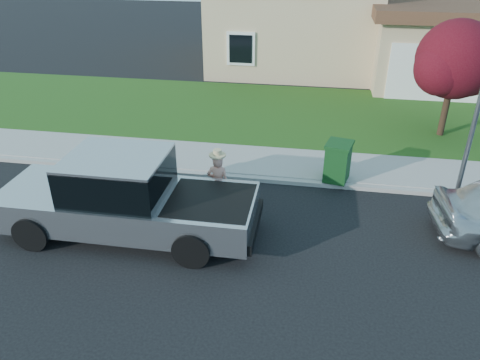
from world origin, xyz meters
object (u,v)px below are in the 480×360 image
(ornamental_tree, at_px, (457,63))
(trash_bin, at_px, (338,161))
(pickup_truck, at_px, (126,198))
(woman, at_px, (218,182))

(ornamental_tree, distance_m, trash_bin, 5.79)
(ornamental_tree, height_order, trash_bin, ornamental_tree)
(pickup_truck, bearing_deg, woman, 35.19)
(pickup_truck, height_order, trash_bin, pickup_truck)
(woman, xyz_separation_m, ornamental_tree, (6.64, 6.02, 1.77))
(trash_bin, bearing_deg, pickup_truck, -132.59)
(woman, bearing_deg, ornamental_tree, -134.96)
(woman, distance_m, trash_bin, 3.56)
(woman, bearing_deg, trash_bin, -144.09)
(ornamental_tree, relative_size, trash_bin, 3.48)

